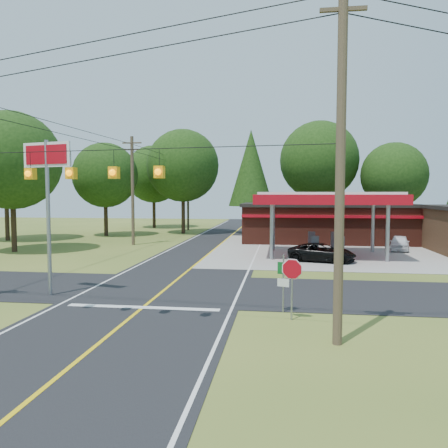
# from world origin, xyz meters

# --- Properties ---
(ground) EXTENTS (120.00, 120.00, 0.00)m
(ground) POSITION_xyz_m (0.00, 0.00, 0.00)
(ground) COLOR #4B6122
(ground) RESTS_ON ground
(main_highway) EXTENTS (8.00, 120.00, 0.02)m
(main_highway) POSITION_xyz_m (0.00, 0.00, 0.01)
(main_highway) COLOR black
(main_highway) RESTS_ON ground
(cross_road) EXTENTS (70.00, 7.00, 0.02)m
(cross_road) POSITION_xyz_m (0.00, 0.00, 0.01)
(cross_road) COLOR black
(cross_road) RESTS_ON ground
(lane_center_yellow) EXTENTS (0.15, 110.00, 0.00)m
(lane_center_yellow) POSITION_xyz_m (0.00, 0.00, 0.03)
(lane_center_yellow) COLOR yellow
(lane_center_yellow) RESTS_ON main_highway
(gas_canopy) EXTENTS (10.60, 7.40, 4.88)m
(gas_canopy) POSITION_xyz_m (9.00, 13.00, 4.27)
(gas_canopy) COLOR gray
(gas_canopy) RESTS_ON ground
(convenience_store) EXTENTS (16.40, 7.55, 3.80)m
(convenience_store) POSITION_xyz_m (10.00, 22.98, 1.92)
(convenience_store) COLOR #572318
(convenience_store) RESTS_ON ground
(utility_pole_near_right) EXTENTS (1.80, 0.30, 11.50)m
(utility_pole_near_right) POSITION_xyz_m (7.50, -7.00, 5.96)
(utility_pole_near_right) COLOR #473828
(utility_pole_near_right) RESTS_ON ground
(utility_pole_far_left) EXTENTS (1.80, 0.30, 10.00)m
(utility_pole_far_left) POSITION_xyz_m (-8.00, 18.00, 5.20)
(utility_pole_far_left) COLOR #473828
(utility_pole_far_left) RESTS_ON ground
(utility_pole_north) EXTENTS (0.30, 0.30, 9.50)m
(utility_pole_north) POSITION_xyz_m (-6.50, 35.00, 4.75)
(utility_pole_north) COLOR #473828
(utility_pole_north) RESTS_ON ground
(overhead_beacons) EXTENTS (17.04, 2.04, 1.03)m
(overhead_beacons) POSITION_xyz_m (-1.00, -6.00, 6.21)
(overhead_beacons) COLOR black
(overhead_beacons) RESTS_ON ground
(treeline_backdrop) EXTENTS (70.27, 51.59, 13.30)m
(treeline_backdrop) POSITION_xyz_m (0.82, 24.01, 7.49)
(treeline_backdrop) COLOR #332316
(treeline_backdrop) RESTS_ON ground
(suv_car) EXTENTS (5.60, 5.60, 1.28)m
(suv_car) POSITION_xyz_m (8.50, 10.00, 0.64)
(suv_car) COLOR black
(suv_car) RESTS_ON ground
(sedan_car) EXTENTS (4.52, 4.52, 1.26)m
(sedan_car) POSITION_xyz_m (15.48, 17.00, 0.63)
(sedan_car) COLOR white
(sedan_car) RESTS_ON ground
(big_stop_sign) EXTENTS (2.62, 0.73, 7.21)m
(big_stop_sign) POSITION_xyz_m (-5.00, -2.01, 5.40)
(big_stop_sign) COLOR gray
(big_stop_sign) RESTS_ON ground
(octagonal_stop_sign) EXTENTS (0.80, 0.27, 2.36)m
(octagonal_stop_sign) POSITION_xyz_m (6.12, -4.53, 1.75)
(octagonal_stop_sign) COLOR gray
(octagonal_stop_sign) RESTS_ON ground
(route_sign_post) EXTENTS (0.47, 0.17, 2.34)m
(route_sign_post) POSITION_xyz_m (5.80, -3.52, 1.40)
(route_sign_post) COLOR gray
(route_sign_post) RESTS_ON ground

